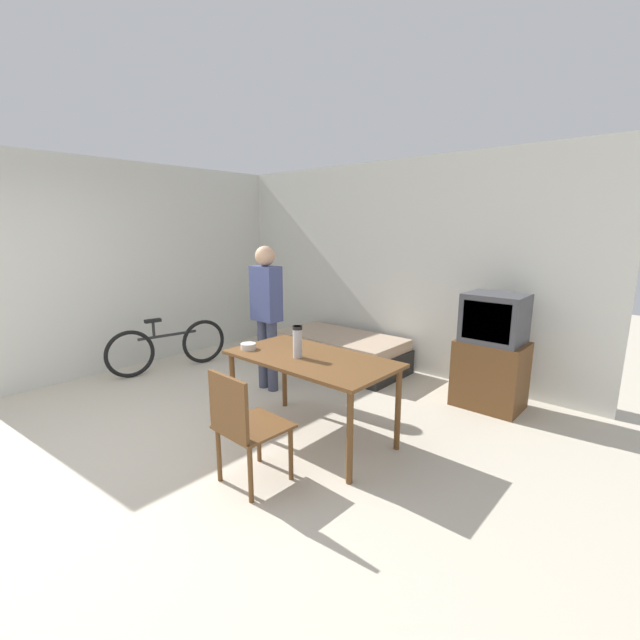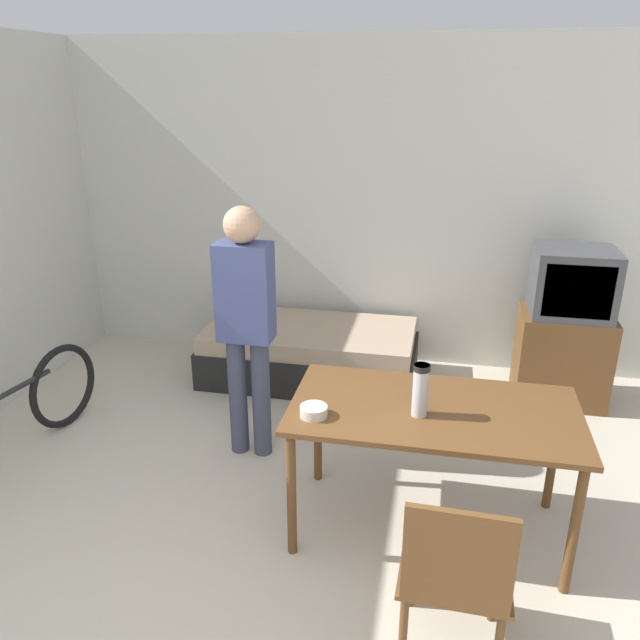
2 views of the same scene
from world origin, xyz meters
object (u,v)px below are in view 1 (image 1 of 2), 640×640
Objects in this scene: bicycle at (168,347)px; person_standing at (266,308)px; dining_table at (311,366)px; mate_bowl at (248,346)px; tv at (492,353)px; daybed at (341,351)px; wooden_chair at (243,423)px; thermos_flask at (297,340)px.

person_standing reaches higher than bicycle.
mate_bowl reaches higher than dining_table.
tv is 1.99m from dining_table.
daybed is at bearing 43.75° from bicycle.
tv is at bearing 61.89° from dining_table.
wooden_chair is 1.02m from mate_bowl.
tv is at bearing 23.90° from bicycle.
mate_bowl is at bearing -51.90° from person_standing.
wooden_chair is (0.13, -0.86, -0.18)m from dining_table.
wooden_chair is at bearing -42.25° from mate_bowl.
thermos_flask is 1.98× the size of mate_bowl.
mate_bowl is at bearing -128.04° from tv.
tv is at bearing 0.80° from daybed.
daybed is 1.11× the size of bicycle.
daybed is at bearing -179.20° from tv.
thermos_flask reaches higher than dining_table.
thermos_flask is at bearing -29.85° from person_standing.
person_standing reaches higher than wooden_chair.
wooden_chair reaches higher than daybed.
person_standing is (-1.32, 1.42, 0.47)m from wooden_chair.
wooden_chair is 3.01m from bicycle.
mate_bowl reaches higher than bicycle.
wooden_chair is at bearing -75.26° from thermos_flask.
person_standing is 0.98m from mate_bowl.
person_standing is at bearing 132.97° from wooden_chair.
mate_bowl is (-1.53, -1.96, 0.21)m from tv.
wooden_chair is 0.53× the size of person_standing.
dining_table reaches higher than bicycle.
dining_table is 1.70× the size of wooden_chair.
bicycle reaches higher than daybed.
person_standing is at bearing -97.16° from daybed.
thermos_flask reaches higher than daybed.
tv is 2.74m from wooden_chair.
dining_table is (-0.94, -1.75, 0.10)m from tv.
dining_table is at bearing -58.86° from daybed.
person_standing reaches higher than mate_bowl.
person_standing is at bearing 128.10° from mate_bowl.
wooden_chair is 3.15× the size of thermos_flask.
daybed is at bearing 114.34° from wooden_chair.
mate_bowl reaches higher than daybed.
bicycle is at bearing 160.36° from wooden_chair.
wooden_chair is at bearing -81.51° from dining_table.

